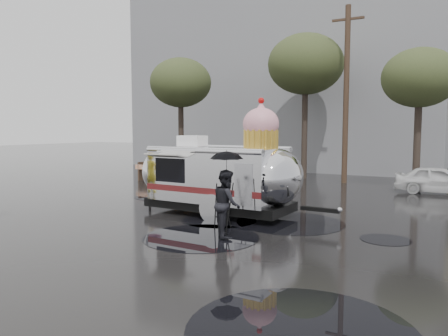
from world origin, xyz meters
The scene contains 12 objects.
ground centered at (0.00, 0.00, 0.00)m, with size 120.00×120.00×0.00m, color black.
puddles centered at (2.93, 1.22, 0.01)m, with size 11.67×11.38×0.01m.
grey_building centered at (-4.00, 24.00, 6.50)m, with size 22.00×12.00×13.00m, color slate.
utility_pole centered at (2.50, 14.00, 4.62)m, with size 1.60×0.28×9.00m.
tree_left centered at (-7.00, 13.00, 5.48)m, with size 3.64×3.64×6.95m.
tree_mid centered at (0.00, 15.00, 6.34)m, with size 4.20×4.20×8.03m.
tree_right centered at (6.00, 13.00, 5.06)m, with size 3.36×3.36×6.42m.
barricade_row centered at (-5.55, 9.96, 0.52)m, with size 4.30×0.80×1.00m.
airstream_trailer centered at (0.93, 3.60, 1.34)m, with size 7.10×2.78×3.82m.
person_right centered at (2.52, 1.03, 0.88)m, with size 0.84×0.47×1.76m, color black.
umbrella_black centered at (2.52, 1.03, 1.90)m, with size 1.04×1.04×2.26m.
tripod centered at (2.04, 1.77, 0.80)m, with size 0.56×0.55×1.38m.
Camera 1 is at (7.78, -8.77, 2.80)m, focal length 35.00 mm.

